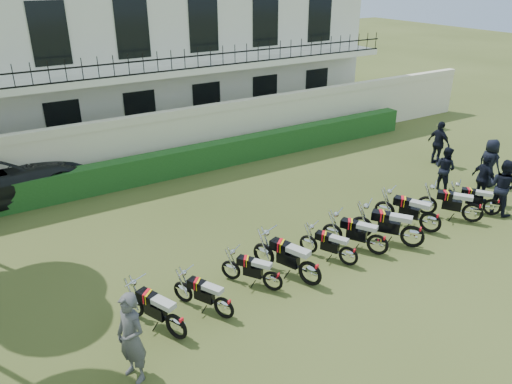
{
  "coord_description": "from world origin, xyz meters",
  "views": [
    {
      "loc": [
        -7.82,
        -9.34,
        7.29
      ],
      "look_at": [
        -0.55,
        2.53,
        0.95
      ],
      "focal_mm": 35.0,
      "sensor_mm": 36.0,
      "label": 1
    }
  ],
  "objects_px": {
    "motorcycle_8": "(473,208)",
    "officer_4": "(445,168)",
    "motorcycle_3": "(310,268)",
    "inspector": "(131,338)",
    "motorcycle_4": "(349,252)",
    "officer_5": "(439,143)",
    "motorcycle_1": "(224,303)",
    "motorcycle_7": "(431,218)",
    "motorcycle_6": "(413,231)",
    "motorcycle_2": "(273,276)",
    "motorcycle_9": "(493,203)",
    "motorcycle_0": "(176,321)",
    "motorcycle_5": "(378,240)",
    "officer_1": "(503,187)",
    "officer_3": "(489,163)",
    "officer_2": "(484,179)"
  },
  "relations": [
    {
      "from": "motorcycle_2",
      "to": "motorcycle_6",
      "type": "distance_m",
      "value": 4.48
    },
    {
      "from": "motorcycle_4",
      "to": "motorcycle_8",
      "type": "height_order",
      "value": "motorcycle_8"
    },
    {
      "from": "motorcycle_0",
      "to": "motorcycle_2",
      "type": "distance_m",
      "value": 2.72
    },
    {
      "from": "officer_4",
      "to": "motorcycle_3",
      "type": "bearing_deg",
      "value": 104.39
    },
    {
      "from": "motorcycle_1",
      "to": "motorcycle_8",
      "type": "relative_size",
      "value": 0.93
    },
    {
      "from": "motorcycle_5",
      "to": "motorcycle_8",
      "type": "height_order",
      "value": "motorcycle_8"
    },
    {
      "from": "motorcycle_7",
      "to": "motorcycle_9",
      "type": "relative_size",
      "value": 1.27
    },
    {
      "from": "motorcycle_6",
      "to": "motorcycle_4",
      "type": "bearing_deg",
      "value": 138.46
    },
    {
      "from": "inspector",
      "to": "officer_4",
      "type": "bearing_deg",
      "value": 82.13
    },
    {
      "from": "inspector",
      "to": "motorcycle_7",
      "type": "bearing_deg",
      "value": 74.57
    },
    {
      "from": "motorcycle_5",
      "to": "inspector",
      "type": "distance_m",
      "value": 7.22
    },
    {
      "from": "motorcycle_1",
      "to": "officer_4",
      "type": "bearing_deg",
      "value": -14.52
    },
    {
      "from": "motorcycle_6",
      "to": "motorcycle_9",
      "type": "distance_m",
      "value": 3.69
    },
    {
      "from": "motorcycle_7",
      "to": "officer_5",
      "type": "xyz_separation_m",
      "value": [
        4.73,
        3.76,
        0.36
      ]
    },
    {
      "from": "motorcycle_9",
      "to": "officer_4",
      "type": "bearing_deg",
      "value": 46.7
    },
    {
      "from": "motorcycle_1",
      "to": "motorcycle_7",
      "type": "bearing_deg",
      "value": -24.85
    },
    {
      "from": "motorcycle_6",
      "to": "officer_4",
      "type": "distance_m",
      "value": 4.67
    },
    {
      "from": "officer_1",
      "to": "officer_4",
      "type": "bearing_deg",
      "value": -1.47
    },
    {
      "from": "motorcycle_5",
      "to": "officer_1",
      "type": "bearing_deg",
      "value": -31.53
    },
    {
      "from": "inspector",
      "to": "officer_4",
      "type": "distance_m",
      "value": 12.66
    },
    {
      "from": "motorcycle_1",
      "to": "motorcycle_6",
      "type": "height_order",
      "value": "motorcycle_6"
    },
    {
      "from": "motorcycle_9",
      "to": "officer_5",
      "type": "height_order",
      "value": "officer_5"
    },
    {
      "from": "motorcycle_7",
      "to": "motorcycle_4",
      "type": "bearing_deg",
      "value": 156.25
    },
    {
      "from": "officer_5",
      "to": "motorcycle_4",
      "type": "bearing_deg",
      "value": 117.51
    },
    {
      "from": "motorcycle_3",
      "to": "motorcycle_9",
      "type": "distance_m",
      "value": 7.25
    },
    {
      "from": "motorcycle_8",
      "to": "motorcycle_3",
      "type": "bearing_deg",
      "value": 145.12
    },
    {
      "from": "motorcycle_1",
      "to": "officer_1",
      "type": "bearing_deg",
      "value": -26.83
    },
    {
      "from": "motorcycle_4",
      "to": "motorcycle_6",
      "type": "height_order",
      "value": "motorcycle_6"
    },
    {
      "from": "motorcycle_8",
      "to": "officer_4",
      "type": "xyz_separation_m",
      "value": [
        1.31,
        2.2,
        0.29
      ]
    },
    {
      "from": "motorcycle_7",
      "to": "officer_2",
      "type": "bearing_deg",
      "value": -14.65
    },
    {
      "from": "officer_1",
      "to": "motorcycle_7",
      "type": "bearing_deg",
      "value": 83.91
    },
    {
      "from": "motorcycle_3",
      "to": "inspector",
      "type": "xyz_separation_m",
      "value": [
        -4.7,
        -0.66,
        0.42
      ]
    },
    {
      "from": "motorcycle_2",
      "to": "motorcycle_4",
      "type": "height_order",
      "value": "motorcycle_4"
    },
    {
      "from": "officer_4",
      "to": "motorcycle_7",
      "type": "bearing_deg",
      "value": 121.65
    },
    {
      "from": "motorcycle_0",
      "to": "motorcycle_5",
      "type": "height_order",
      "value": "motorcycle_5"
    },
    {
      "from": "motorcycle_2",
      "to": "inspector",
      "type": "distance_m",
      "value": 3.95
    },
    {
      "from": "motorcycle_6",
      "to": "officer_3",
      "type": "bearing_deg",
      "value": -18.66
    },
    {
      "from": "motorcycle_2",
      "to": "officer_1",
      "type": "bearing_deg",
      "value": -35.11
    },
    {
      "from": "motorcycle_6",
      "to": "motorcycle_8",
      "type": "distance_m",
      "value": 2.74
    },
    {
      "from": "motorcycle_9",
      "to": "motorcycle_6",
      "type": "bearing_deg",
      "value": 147.2
    },
    {
      "from": "motorcycle_9",
      "to": "inspector",
      "type": "relative_size",
      "value": 0.79
    },
    {
      "from": "motorcycle_7",
      "to": "motorcycle_9",
      "type": "height_order",
      "value": "motorcycle_7"
    },
    {
      "from": "motorcycle_9",
      "to": "officer_4",
      "type": "xyz_separation_m",
      "value": [
        0.36,
        2.22,
        0.35
      ]
    },
    {
      "from": "motorcycle_1",
      "to": "motorcycle_7",
      "type": "height_order",
      "value": "motorcycle_7"
    },
    {
      "from": "motorcycle_2",
      "to": "motorcycle_7",
      "type": "relative_size",
      "value": 0.76
    },
    {
      "from": "motorcycle_4",
      "to": "motorcycle_5",
      "type": "height_order",
      "value": "motorcycle_5"
    },
    {
      "from": "motorcycle_4",
      "to": "officer_5",
      "type": "relative_size",
      "value": 0.89
    },
    {
      "from": "motorcycle_2",
      "to": "motorcycle_3",
      "type": "distance_m",
      "value": 0.96
    },
    {
      "from": "motorcycle_0",
      "to": "motorcycle_1",
      "type": "bearing_deg",
      "value": -19.63
    },
    {
      "from": "motorcycle_4",
      "to": "motorcycle_8",
      "type": "distance_m",
      "value": 4.89
    }
  ]
}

